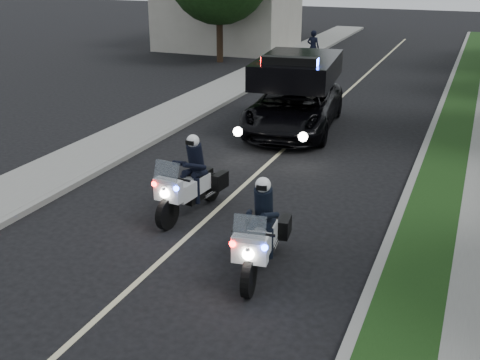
# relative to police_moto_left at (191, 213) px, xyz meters

# --- Properties ---
(ground) EXTENTS (120.00, 120.00, 0.00)m
(ground) POSITION_rel_police_moto_left_xyz_m (0.48, -1.89, 0.00)
(ground) COLOR black
(ground) RESTS_ON ground
(curb_right) EXTENTS (0.20, 60.00, 0.15)m
(curb_right) POSITION_rel_police_moto_left_xyz_m (4.58, 8.11, 0.07)
(curb_right) COLOR gray
(curb_right) RESTS_ON ground
(grass_verge) EXTENTS (1.20, 60.00, 0.16)m
(grass_verge) POSITION_rel_police_moto_left_xyz_m (5.28, 8.11, 0.08)
(grass_verge) COLOR #193814
(grass_verge) RESTS_ON ground
(curb_left) EXTENTS (0.20, 60.00, 0.15)m
(curb_left) POSITION_rel_police_moto_left_xyz_m (-3.62, 8.11, 0.07)
(curb_left) COLOR gray
(curb_left) RESTS_ON ground
(sidewalk_left) EXTENTS (2.00, 60.00, 0.16)m
(sidewalk_left) POSITION_rel_police_moto_left_xyz_m (-4.72, 8.11, 0.08)
(sidewalk_left) COLOR gray
(sidewalk_left) RESTS_ON ground
(lane_marking) EXTENTS (0.12, 50.00, 0.01)m
(lane_marking) POSITION_rel_police_moto_left_xyz_m (0.48, 8.11, 0.00)
(lane_marking) COLOR #BFB78C
(lane_marking) RESTS_ON ground
(police_moto_left) EXTENTS (1.03, 2.31, 1.90)m
(police_moto_left) POSITION_rel_police_moto_left_xyz_m (0.00, 0.00, 0.00)
(police_moto_left) COLOR silver
(police_moto_left) RESTS_ON ground
(police_moto_right) EXTENTS (1.06, 2.29, 1.87)m
(police_moto_right) POSITION_rel_police_moto_left_xyz_m (2.45, -1.90, 0.00)
(police_moto_right) COLOR silver
(police_moto_right) RESTS_ON ground
(police_suv) EXTENTS (3.39, 6.20, 2.88)m
(police_suv) POSITION_rel_police_moto_left_xyz_m (0.10, 7.71, 0.00)
(police_suv) COLOR black
(police_suv) RESTS_ON ground
(bicycle) EXTENTS (0.60, 1.69, 0.88)m
(bicycle) POSITION_rel_police_moto_left_xyz_m (-2.56, 19.45, 0.00)
(bicycle) COLOR black
(bicycle) RESTS_ON ground
(cyclist) EXTENTS (0.66, 0.45, 1.79)m
(cyclist) POSITION_rel_police_moto_left_xyz_m (-2.56, 19.45, 0.00)
(cyclist) COLOR black
(cyclist) RESTS_ON ground
(tree_left_near) EXTENTS (7.12, 7.12, 9.46)m
(tree_left_near) POSITION_rel_police_moto_left_xyz_m (-7.93, 19.32, 0.00)
(tree_left_near) COLOR #183913
(tree_left_near) RESTS_ON ground
(tree_left_far) EXTENTS (8.08, 8.08, 12.78)m
(tree_left_far) POSITION_rel_police_moto_left_xyz_m (-8.63, 29.35, 0.00)
(tree_left_far) COLOR black
(tree_left_far) RESTS_ON ground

